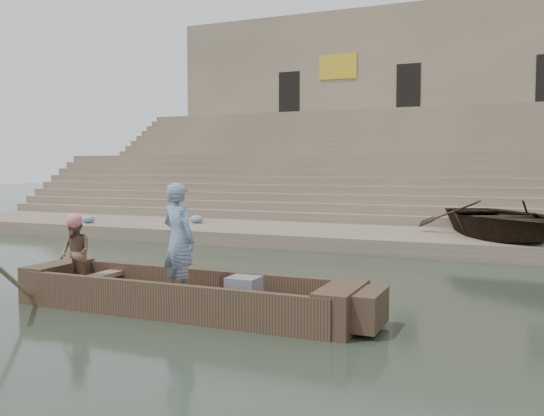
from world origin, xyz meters
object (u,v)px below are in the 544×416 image
Objects in this scene: standing_man at (179,240)px; rowing_man at (75,253)px; main_rowboat at (185,304)px; beached_rowboat at (500,219)px; television at (243,290)px.

rowing_man is (-1.90, -0.20, -0.29)m from standing_man.
main_rowboat is 4.12× the size of rowing_man.
beached_rowboat is at bearing 63.80° from main_rowboat.
rowing_man reaches higher than main_rowboat.
television is (1.02, -0.00, 0.31)m from main_rowboat.
television is (1.13, -0.01, -0.70)m from standing_man.
rowing_man is at bearing -176.49° from television.
main_rowboat is 2.78× the size of standing_man.
standing_man reaches higher than television.
rowing_man is 0.25× the size of beached_rowboat.
standing_man is at bearing 173.94° from main_rowboat.
rowing_man is (-2.00, -0.19, 0.72)m from main_rowboat.
main_rowboat is 2.13m from rowing_man.
rowing_man is 2.64× the size of television.
standing_man is at bearing 179.44° from television.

